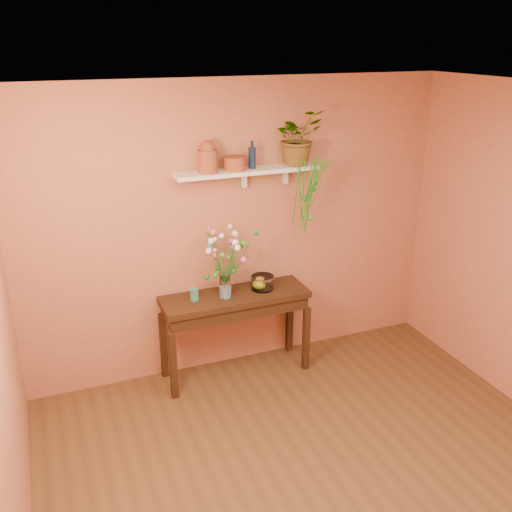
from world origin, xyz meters
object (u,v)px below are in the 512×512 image
Objects in this scene: glass_vase at (225,287)px; bouquet at (226,249)px; blue_bottle at (252,157)px; glass_bowl at (262,283)px; terracotta_jug at (208,158)px; spider_plant at (298,137)px; sideboard at (235,306)px.

bouquet is at bearing 29.95° from glass_vase.
glass_bowl is at bearing -53.53° from blue_bottle.
terracotta_jug is 0.56× the size of spider_plant.
terracotta_jug is 1.14× the size of blue_bottle.
bouquet reaches higher than glass_vase.
spider_plant is (0.84, 0.04, 0.11)m from terracotta_jug.
terracotta_jug is at bearing -176.54° from blue_bottle.
blue_bottle reaches higher than bouquet.
spider_plant is at bearing 2.69° from terracotta_jug.
spider_plant reaches higher than glass_bowl.
glass_vase is at bearing -173.23° from glass_bowl.
sideboard is 0.58m from bouquet.
terracotta_jug is 0.45× the size of bouquet.
terracotta_jug is 0.85m from spider_plant.
glass_bowl reaches higher than sideboard.
sideboard is at bearing 11.83° from bouquet.
terracotta_jug is 0.41m from blue_bottle.
bouquet is (0.01, 0.01, 0.36)m from glass_vase.
bouquet is (0.11, -0.10, -0.80)m from terracotta_jug.
glass_vase is (-0.10, -0.02, 0.21)m from sideboard.
blue_bottle is 0.46m from spider_plant.
spider_plant reaches higher than terracotta_jug.
terracotta_jug reaches higher than bouquet.
sideboard is 6.36× the size of glass_bowl.
glass_vase reaches higher than sideboard.
blue_bottle is 1.13× the size of glass_bowl.
glass_bowl is at bearing 5.94° from bouquet.
glass_vase is at bearing -168.80° from spider_plant.
sideboard is 0.33m from glass_bowl.
glass_vase is (-0.31, -0.13, -1.12)m from blue_bottle.
spider_plant reaches higher than bouquet.
terracotta_jug is at bearing 136.30° from bouquet.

